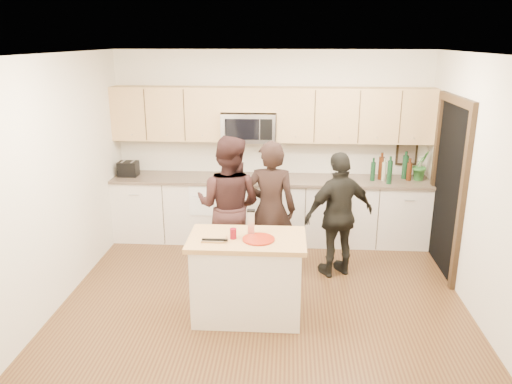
# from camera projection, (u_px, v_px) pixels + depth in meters

# --- Properties ---
(floor) EXTENTS (4.50, 4.50, 0.00)m
(floor) POSITION_uv_depth(u_px,v_px,m) (264.00, 295.00, 5.77)
(floor) COLOR brown
(floor) RESTS_ON ground
(room_shell) EXTENTS (4.52, 4.02, 2.71)m
(room_shell) POSITION_uv_depth(u_px,v_px,m) (265.00, 149.00, 5.26)
(room_shell) COLOR beige
(room_shell) RESTS_ON ground
(back_cabinetry) EXTENTS (4.50, 0.66, 0.94)m
(back_cabinetry) POSITION_uv_depth(u_px,v_px,m) (270.00, 209.00, 7.25)
(back_cabinetry) COLOR silver
(back_cabinetry) RESTS_ON ground
(upper_cabinetry) EXTENTS (4.50, 0.33, 0.75)m
(upper_cabinetry) POSITION_uv_depth(u_px,v_px,m) (274.00, 113.00, 6.98)
(upper_cabinetry) COLOR tan
(upper_cabinetry) RESTS_ON ground
(microwave) EXTENTS (0.76, 0.41, 0.40)m
(microwave) POSITION_uv_depth(u_px,v_px,m) (249.00, 127.00, 7.02)
(microwave) COLOR silver
(microwave) RESTS_ON ground
(doorway) EXTENTS (0.06, 1.25, 2.20)m
(doorway) POSITION_uv_depth(u_px,v_px,m) (448.00, 181.00, 6.15)
(doorway) COLOR black
(doorway) RESTS_ON ground
(framed_picture) EXTENTS (0.30, 0.03, 0.38)m
(framed_picture) POSITION_uv_depth(u_px,v_px,m) (407.00, 152.00, 7.16)
(framed_picture) COLOR black
(framed_picture) RESTS_ON ground
(dish_towel) EXTENTS (0.34, 0.60, 0.48)m
(dish_towel) POSITION_uv_depth(u_px,v_px,m) (202.00, 190.00, 7.03)
(dish_towel) COLOR white
(dish_towel) RESTS_ON ground
(island) EXTENTS (1.20, 0.71, 0.90)m
(island) POSITION_uv_depth(u_px,v_px,m) (247.00, 277.00, 5.22)
(island) COLOR silver
(island) RESTS_ON ground
(red_plate) EXTENTS (0.33, 0.33, 0.02)m
(red_plate) POSITION_uv_depth(u_px,v_px,m) (259.00, 239.00, 5.03)
(red_plate) COLOR maroon
(red_plate) RESTS_ON island
(box_grater) EXTENTS (0.08, 0.06, 0.25)m
(box_grater) POSITION_uv_depth(u_px,v_px,m) (251.00, 221.00, 5.14)
(box_grater) COLOR silver
(box_grater) RESTS_ON red_plate
(drink_glass) EXTENTS (0.07, 0.07, 0.11)m
(drink_glass) POSITION_uv_depth(u_px,v_px,m) (233.00, 234.00, 5.05)
(drink_glass) COLOR maroon
(drink_glass) RESTS_ON island
(cutting_board) EXTENTS (0.23, 0.18, 0.02)m
(cutting_board) POSITION_uv_depth(u_px,v_px,m) (214.00, 239.00, 5.03)
(cutting_board) COLOR #B2814A
(cutting_board) RESTS_ON island
(tongs) EXTENTS (0.26, 0.03, 0.02)m
(tongs) POSITION_uv_depth(u_px,v_px,m) (215.00, 240.00, 4.96)
(tongs) COLOR black
(tongs) RESTS_ON cutting_board
(knife) EXTENTS (0.23, 0.02, 0.01)m
(knife) POSITION_uv_depth(u_px,v_px,m) (212.00, 241.00, 4.95)
(knife) COLOR silver
(knife) RESTS_ON cutting_board
(toaster) EXTENTS (0.27, 0.22, 0.21)m
(toaster) POSITION_uv_depth(u_px,v_px,m) (128.00, 169.00, 7.19)
(toaster) COLOR black
(toaster) RESTS_ON back_cabinetry
(bottle_cluster) EXTENTS (0.74, 0.37, 0.39)m
(bottle_cluster) POSITION_uv_depth(u_px,v_px,m) (395.00, 168.00, 6.95)
(bottle_cluster) COLOR #103219
(bottle_cluster) RESTS_ON back_cabinetry
(orchid) EXTENTS (0.30, 0.28, 0.43)m
(orchid) POSITION_uv_depth(u_px,v_px,m) (421.00, 165.00, 6.94)
(orchid) COLOR #2D6829
(orchid) RESTS_ON back_cabinetry
(woman_left) EXTENTS (0.64, 0.44, 1.71)m
(woman_left) POSITION_uv_depth(u_px,v_px,m) (271.00, 210.00, 6.06)
(woman_left) COLOR black
(woman_left) RESTS_ON ground
(woman_center) EXTENTS (0.99, 0.85, 1.75)m
(woman_center) POSITION_uv_depth(u_px,v_px,m) (229.00, 206.00, 6.12)
(woman_center) COLOR black
(woman_center) RESTS_ON ground
(woman_right) EXTENTS (0.99, 0.73, 1.57)m
(woman_right) POSITION_uv_depth(u_px,v_px,m) (339.00, 215.00, 6.08)
(woman_right) COLOR black
(woman_right) RESTS_ON ground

